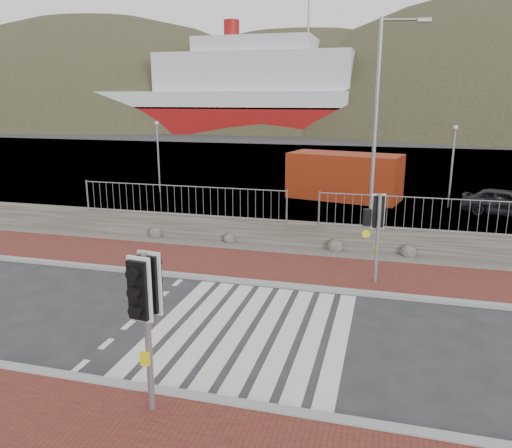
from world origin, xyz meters
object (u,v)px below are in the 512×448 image
(traffic_signal_far, at_px, (377,219))
(streetlight, at_px, (379,123))
(car_a, at_px, (504,202))
(traffic_signal_near, at_px, (146,300))
(ferry, at_px, (217,98))
(shipping_container, at_px, (344,176))

(traffic_signal_far, bearing_deg, streetlight, -102.81)
(streetlight, distance_m, car_a, 9.60)
(traffic_signal_near, xyz_separation_m, traffic_signal_far, (3.58, 7.42, -0.14))
(ferry, height_order, car_a, ferry)
(traffic_signal_near, relative_size, shipping_container, 0.50)
(traffic_signal_far, height_order, streetlight, streetlight)
(ferry, bearing_deg, traffic_signal_far, -66.83)
(traffic_signal_far, height_order, shipping_container, traffic_signal_far)
(traffic_signal_far, relative_size, car_a, 0.73)
(ferry, distance_m, traffic_signal_far, 69.71)
(ferry, relative_size, car_a, 13.25)
(shipping_container, bearing_deg, ferry, 129.26)
(traffic_signal_near, relative_size, streetlight, 0.37)
(shipping_container, bearing_deg, traffic_signal_near, -81.18)
(streetlight, bearing_deg, traffic_signal_far, -98.22)
(traffic_signal_near, distance_m, car_a, 20.46)
(traffic_signal_near, bearing_deg, shipping_container, 92.93)
(traffic_signal_far, bearing_deg, car_a, -133.00)
(car_a, bearing_deg, streetlight, 156.24)
(traffic_signal_near, bearing_deg, streetlight, 80.91)
(streetlight, bearing_deg, ferry, 103.44)
(ferry, height_order, traffic_signal_near, ferry)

